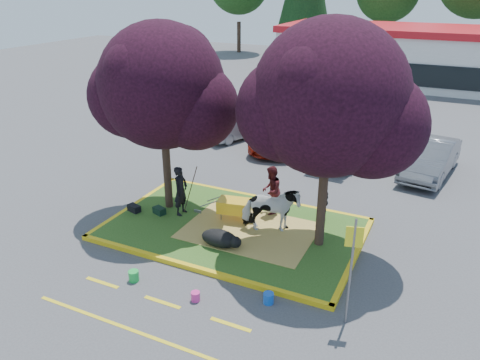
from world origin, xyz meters
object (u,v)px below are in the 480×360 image
at_px(wheelbarrow, 234,206).
at_px(sign_post, 352,260).
at_px(bucket_blue, 268,298).
at_px(car_black, 177,119).
at_px(handler, 181,191).
at_px(calf, 219,238).
at_px(bucket_green, 134,276).
at_px(cow, 271,210).
at_px(car_silver, 237,127).
at_px(bucket_pink, 196,296).

bearing_deg(wheelbarrow, sign_post, -46.59).
bearing_deg(bucket_blue, car_black, 131.16).
xyz_separation_m(sign_post, bucket_blue, (-1.99, -0.12, -1.65)).
bearing_deg(wheelbarrow, handler, -179.00).
bearing_deg(calf, sign_post, -18.54).
bearing_deg(handler, bucket_green, -168.28).
xyz_separation_m(calf, handler, (-2.23, 1.36, 0.62)).
height_order(sign_post, bucket_blue, sign_post).
height_order(sign_post, bucket_green, sign_post).
relative_size(sign_post, car_black, 0.71).
relative_size(calf, wheelbarrow, 0.61).
distance_m(wheelbarrow, sign_post, 5.92).
distance_m(cow, handler, 3.31).
xyz_separation_m(cow, car_silver, (-5.46, 8.82, -0.32)).
bearing_deg(bucket_green, car_silver, 103.06).
bearing_deg(sign_post, bucket_green, 173.28).
xyz_separation_m(wheelbarrow, bucket_blue, (2.71, -3.52, -0.51)).
xyz_separation_m(cow, car_black, (-9.06, 8.56, -0.24)).
distance_m(calf, car_black, 12.85).
relative_size(sign_post, bucket_blue, 9.59).
bearing_deg(wheelbarrow, cow, -20.34).
bearing_deg(car_silver, sign_post, 147.75).
height_order(sign_post, car_black, sign_post).
xyz_separation_m(calf, car_black, (-7.98, 10.07, 0.28)).
bearing_deg(car_black, bucket_pink, -76.98).
relative_size(bucket_blue, car_black, 0.07).
height_order(calf, bucket_blue, calf).
height_order(bucket_green, car_black, car_black).
height_order(bucket_blue, car_silver, car_silver).
xyz_separation_m(calf, bucket_blue, (2.37, -1.77, -0.26)).
height_order(handler, car_black, handler).
bearing_deg(calf, wheelbarrow, 103.27).
height_order(bucket_green, bucket_pink, bucket_green).
bearing_deg(wheelbarrow, car_silver, 104.45).
bearing_deg(car_black, sign_post, -64.82).
xyz_separation_m(handler, car_black, (-5.75, 8.71, -0.34)).
height_order(wheelbarrow, car_silver, car_silver).
relative_size(cow, bucket_blue, 6.21).
bearing_deg(handler, car_silver, 13.16).
relative_size(calf, sign_post, 0.42).
relative_size(wheelbarrow, car_black, 0.48).
relative_size(car_black, car_silver, 1.10).
distance_m(bucket_pink, car_black, 15.22).
height_order(cow, bucket_blue, cow).
distance_m(wheelbarrow, bucket_green, 4.39).
xyz_separation_m(bucket_pink, car_black, (-8.58, 12.56, 0.56)).
bearing_deg(cow, wheelbarrow, 57.65).
bearing_deg(car_silver, bucket_pink, 132.84).
bearing_deg(sign_post, car_silver, 111.22).
bearing_deg(bucket_green, bucket_pink, -0.57).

